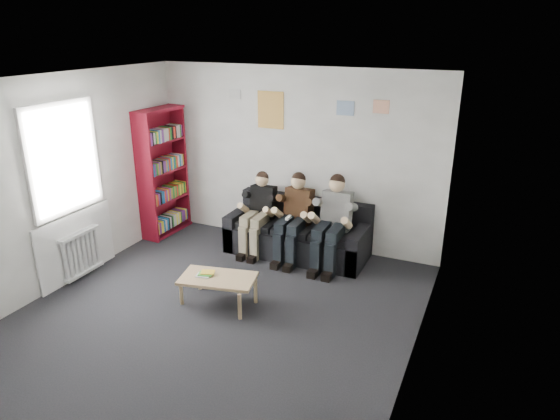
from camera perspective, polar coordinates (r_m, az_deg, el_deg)
name	(u,v)px	position (r m, az deg, el deg)	size (l,w,h in m)	color
room_shell	(206,211)	(5.42, -8.47, -0.13)	(5.00, 5.00, 5.00)	black
sofa	(298,235)	(7.46, 2.11, -2.88)	(2.07, 0.85, 0.80)	black
bookshelf	(164,172)	(8.22, -13.16, 4.21)	(0.31, 0.92, 2.04)	maroon
coffee_table	(218,280)	(6.17, -7.11, -7.97)	(0.90, 0.50, 0.36)	tan
game_cases	(205,274)	(6.20, -8.53, -7.22)	(0.20, 0.17, 0.04)	silver
person_left	(258,213)	(7.40, -2.56, -0.40)	(0.36, 0.78, 1.21)	black
person_middle	(294,218)	(7.17, 1.56, -0.93)	(0.39, 0.83, 1.27)	#472F17
person_right	(332,223)	(6.97, 5.94, -1.52)	(0.41, 0.88, 1.31)	silver
radiator	(82,253)	(7.25, -21.73, -4.59)	(0.10, 0.64, 0.60)	white
window	(70,205)	(7.06, -22.86, 0.54)	(0.05, 1.30, 2.36)	white
poster_large	(271,110)	(7.55, -1.08, 11.36)	(0.42, 0.01, 0.55)	#D2CF4A
poster_blue	(345,108)	(7.13, 7.47, 11.47)	(0.25, 0.01, 0.20)	#3876BF
poster_pink	(381,107)	(6.99, 11.48, 11.49)	(0.22, 0.01, 0.18)	#E246A9
poster_sign	(235,94)	(7.80, -5.18, 13.05)	(0.20, 0.01, 0.14)	silver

